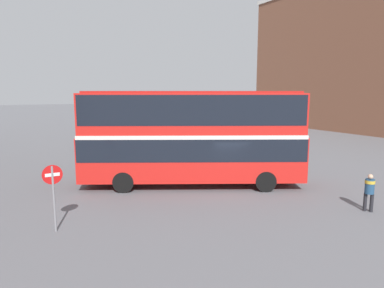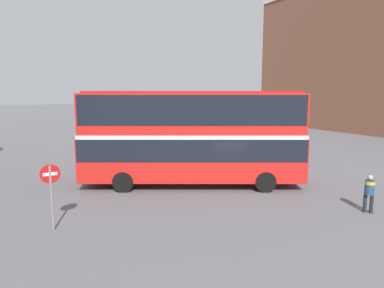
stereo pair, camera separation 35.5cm
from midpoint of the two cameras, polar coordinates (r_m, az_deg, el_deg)
name	(u,v)px [view 1 (the left image)]	position (r m, az deg, el deg)	size (l,w,h in m)	color
ground_plane	(229,187)	(17.98, 5.66, -7.21)	(240.00, 240.00, 0.00)	slate
double_decker_bus	(192,132)	(17.66, -0.57, 1.93)	(11.21, 7.61, 4.95)	red
pedestrian_foreground	(369,189)	(15.91, 26.90, -6.66)	(0.54, 0.54, 1.59)	#232328
parked_car_kerb_near	(205,130)	(36.32, 1.96, 2.27)	(4.42, 2.62, 1.52)	black
parked_car_side_street	(215,138)	(30.23, 3.51, 1.02)	(4.63, 2.11, 1.68)	maroon
no_entry_sign	(53,186)	(13.06, -22.88, -6.54)	(0.69, 0.08, 2.42)	gray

